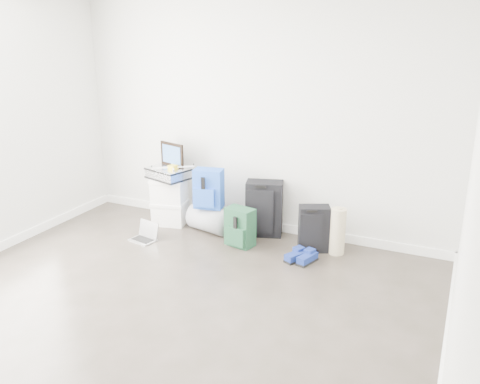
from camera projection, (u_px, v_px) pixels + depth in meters
The scene contains 14 objects.
ground at pixel (132, 336), 3.98m from camera, with size 5.00×5.00×0.00m, color #312C23.
room_envelope at pixel (117, 117), 3.46m from camera, with size 4.52×5.02×2.71m.
boxes_stack at pixel (170, 201), 6.16m from camera, with size 0.46×0.40×0.57m.
briefcase at pixel (168, 173), 6.05m from camera, with size 0.47×0.34×0.13m, color #B2B2B7.
painting at pixel (172, 154), 6.07m from camera, with size 0.37×0.13×0.28m.
drone at pixel (173, 167), 5.97m from camera, with size 0.43×0.43×0.05m.
duffel_bag at pixel (210, 219), 5.96m from camera, with size 0.31×0.31×0.50m, color gray.
blue_backpack at pixel (208, 189), 5.81m from camera, with size 0.36×0.29×0.46m.
large_suitcase at pixel (264, 209), 5.81m from camera, with size 0.46×0.37×0.64m.
green_backpack at pixel (240, 228), 5.55m from camera, with size 0.34×0.28×0.43m.
carry_on at pixel (314, 229), 5.41m from camera, with size 0.37×0.32×0.50m.
shoes at pixel (302, 258), 5.22m from camera, with size 0.31×0.28×0.09m.
rolled_rug at pixel (338, 231), 5.35m from camera, with size 0.16×0.16×0.50m, color tan.
laptop at pixel (145, 236), 5.75m from camera, with size 0.32×0.26×0.20m.
Camera 1 is at (2.21, -2.76, 2.32)m, focal length 38.00 mm.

